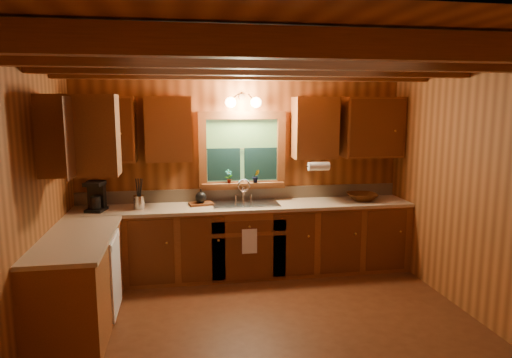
{
  "coord_description": "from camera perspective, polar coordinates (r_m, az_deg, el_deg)",
  "views": [
    {
      "loc": [
        -0.8,
        -3.92,
        2.13
      ],
      "look_at": [
        0.0,
        0.8,
        1.35
      ],
      "focal_mm": 31.95,
      "sensor_mm": 36.0,
      "label": 1
    }
  ],
  "objects": [
    {
      "name": "dishwasher_panel",
      "position": [
        4.95,
        -17.14,
        -11.27
      ],
      "size": [
        0.02,
        0.6,
        0.8
      ],
      "primitive_type": "cube",
      "color": "white",
      "rests_on": "base_cabinets"
    },
    {
      "name": "upper_cabinets",
      "position": [
        5.35,
        -7.13,
        6.09
      ],
      "size": [
        4.19,
        1.77,
        0.78
      ],
      "color": "brown",
      "rests_on": "room"
    },
    {
      "name": "teakettle",
      "position": [
        5.7,
        -6.91,
        -2.28
      ],
      "size": [
        0.14,
        0.14,
        0.17
      ],
      "rotation": [
        0.0,
        0.0,
        0.18
      ],
      "color": "black",
      "rests_on": "cutting_board"
    },
    {
      "name": "countertop",
      "position": [
        5.36,
        -5.96,
        -4.26
      ],
      "size": [
        4.2,
        2.24,
        0.04
      ],
      "color": "tan",
      "rests_on": "base_cabinets"
    },
    {
      "name": "window",
      "position": [
        5.87,
        -1.74,
        3.38
      ],
      "size": [
        1.12,
        0.08,
        1.0
      ],
      "color": "brown",
      "rests_on": "room"
    },
    {
      "name": "wall_sconce",
      "position": [
        5.72,
        -1.6,
        9.6
      ],
      "size": [
        0.45,
        0.21,
        0.17
      ],
      "color": "black",
      "rests_on": "room"
    },
    {
      "name": "wicker_basket",
      "position": [
        6.08,
        13.14,
        -2.2
      ],
      "size": [
        0.39,
        0.39,
        0.09
      ],
      "primitive_type": "imported",
      "rotation": [
        0.0,
        0.0,
        -0.03
      ],
      "color": "#48230C",
      "rests_on": "countertop"
    },
    {
      "name": "coffee_maker",
      "position": [
        5.66,
        -19.39,
        -2.03
      ],
      "size": [
        0.2,
        0.25,
        0.35
      ],
      "rotation": [
        0.0,
        0.0,
        -0.24
      ],
      "color": "black",
      "rests_on": "countertop"
    },
    {
      "name": "utensil_crock",
      "position": [
        5.61,
        -14.44,
        -2.74
      ],
      "size": [
        0.13,
        0.13,
        0.37
      ],
      "rotation": [
        0.0,
        0.0,
        0.17
      ],
      "color": "silver",
      "rests_on": "countertop"
    },
    {
      "name": "base_cabinets",
      "position": [
        5.48,
        -6.02,
        -8.87
      ],
      "size": [
        4.2,
        2.22,
        0.86
      ],
      "color": "brown",
      "rests_on": "ground"
    },
    {
      "name": "sink",
      "position": [
        5.72,
        -1.34,
        -3.61
      ],
      "size": [
        0.82,
        0.48,
        0.43
      ],
      "color": "silver",
      "rests_on": "countertop"
    },
    {
      "name": "potted_plant_left",
      "position": [
        5.81,
        -3.42,
        0.33
      ],
      "size": [
        0.11,
        0.09,
        0.18
      ],
      "primitive_type": "imported",
      "rotation": [
        0.0,
        0.0,
        0.27
      ],
      "color": "#552912",
      "rests_on": "window_sill"
    },
    {
      "name": "window_sill",
      "position": [
        5.88,
        -1.65,
        -0.63
      ],
      "size": [
        1.06,
        0.14,
        0.04
      ],
      "primitive_type": "cube",
      "color": "brown",
      "rests_on": "room"
    },
    {
      "name": "dish_towel",
      "position": [
        5.48,
        -0.82,
        -7.81
      ],
      "size": [
        0.18,
        0.01,
        0.3
      ],
      "primitive_type": "cube",
      "color": "white",
      "rests_on": "base_cabinets"
    },
    {
      "name": "room",
      "position": [
        4.08,
        1.87,
        -2.48
      ],
      "size": [
        4.2,
        4.2,
        4.2
      ],
      "color": "#512813",
      "rests_on": "ground"
    },
    {
      "name": "cutting_board",
      "position": [
        5.72,
        -6.89,
        -3.09
      ],
      "size": [
        0.32,
        0.25,
        0.03
      ],
      "primitive_type": "cube",
      "rotation": [
        0.0,
        0.0,
        0.16
      ],
      "color": "#552912",
      "rests_on": "countertop"
    },
    {
      "name": "ceiling_beams",
      "position": [
        4.01,
        1.96,
        14.41
      ],
      "size": [
        4.2,
        2.54,
        0.18
      ],
      "color": "brown",
      "rests_on": "room"
    },
    {
      "name": "backsplash",
      "position": [
        5.97,
        -1.73,
        -1.85
      ],
      "size": [
        4.2,
        0.02,
        0.16
      ],
      "primitive_type": "cube",
      "color": "tan",
      "rests_on": "room"
    },
    {
      "name": "paper_towel_roll",
      "position": [
        5.76,
        7.84,
        1.59
      ],
      "size": [
        0.27,
        0.11,
        0.11
      ],
      "primitive_type": "cylinder",
      "rotation": [
        0.0,
        1.57,
        0.0
      ],
      "color": "white",
      "rests_on": "upper_cabinets"
    },
    {
      "name": "potted_plant_right",
      "position": [
        5.85,
        0.0,
        0.36
      ],
      "size": [
        0.1,
        0.09,
        0.17
      ],
      "primitive_type": "imported",
      "rotation": [
        0.0,
        0.0,
        0.17
      ],
      "color": "#552912",
      "rests_on": "window_sill"
    }
  ]
}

